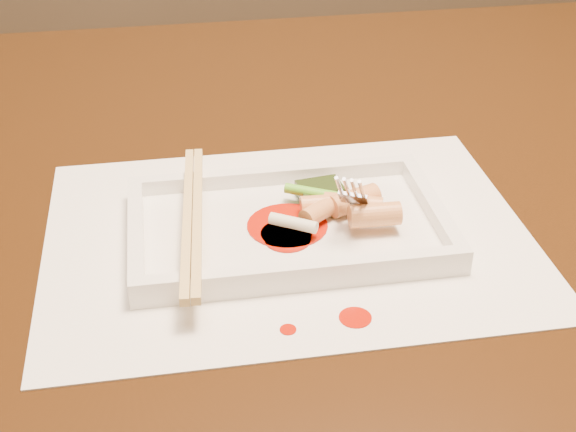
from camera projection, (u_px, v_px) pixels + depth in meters
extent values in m
cube|color=black|center=(361.00, 190.00, 0.77)|extent=(1.40, 0.90, 0.04)
cube|color=white|center=(288.00, 235.00, 0.67)|extent=(0.40, 0.30, 0.00)
cylinder|color=#B71505|center=(355.00, 318.00, 0.58)|extent=(0.02, 0.02, 0.00)
cylinder|color=#B71505|center=(288.00, 330.00, 0.57)|extent=(0.01, 0.01, 0.00)
cube|color=white|center=(288.00, 230.00, 0.67)|extent=(0.26, 0.16, 0.01)
cube|color=white|center=(274.00, 175.00, 0.72)|extent=(0.26, 0.01, 0.01)
cube|color=white|center=(304.00, 272.00, 0.60)|extent=(0.26, 0.01, 0.01)
cube|color=white|center=(136.00, 233.00, 0.64)|extent=(0.01, 0.14, 0.01)
cube|color=white|center=(432.00, 206.00, 0.68)|extent=(0.01, 0.14, 0.01)
cube|color=black|center=(320.00, 191.00, 0.70)|extent=(0.04, 0.03, 0.01)
cylinder|color=#EAEACC|center=(293.00, 223.00, 0.65)|extent=(0.04, 0.03, 0.01)
cylinder|color=#4AAC1B|center=(333.00, 196.00, 0.68)|extent=(0.08, 0.05, 0.01)
cube|color=tan|center=(187.00, 217.00, 0.64)|extent=(0.02, 0.22, 0.01)
cube|color=tan|center=(197.00, 216.00, 0.64)|extent=(0.02, 0.22, 0.01)
cylinder|color=#B71505|center=(288.00, 239.00, 0.65)|extent=(0.04, 0.04, 0.00)
cylinder|color=#B71505|center=(287.00, 225.00, 0.66)|extent=(0.07, 0.07, 0.00)
cylinder|color=#B71505|center=(286.00, 234.00, 0.65)|extent=(0.04, 0.04, 0.00)
cylinder|color=#E4AD6A|center=(353.00, 204.00, 0.67)|extent=(0.05, 0.03, 0.02)
cylinder|color=#E4AD6A|center=(321.00, 210.00, 0.67)|extent=(0.04, 0.04, 0.02)
cylinder|color=#E4AD6A|center=(375.00, 215.00, 0.65)|extent=(0.04, 0.02, 0.02)
cylinder|color=#E4AD6A|center=(328.00, 204.00, 0.67)|extent=(0.05, 0.02, 0.02)
cylinder|color=#E4AD6A|center=(354.00, 200.00, 0.68)|extent=(0.05, 0.03, 0.02)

